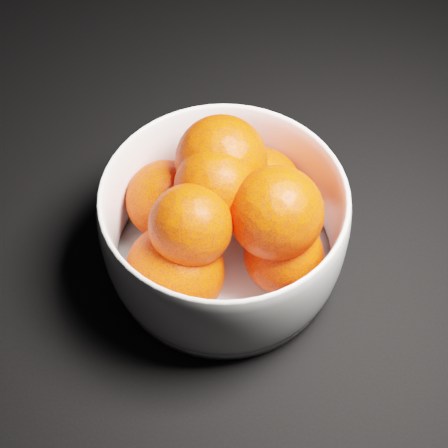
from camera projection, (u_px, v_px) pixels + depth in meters
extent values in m
cylinder|color=white|center=(224.00, 257.00, 0.53)|extent=(0.18, 0.18, 0.01)
sphere|color=#FF2A00|center=(258.00, 191.00, 0.52)|extent=(0.07, 0.07, 0.07)
sphere|color=#FF2A00|center=(167.00, 200.00, 0.52)|extent=(0.07, 0.07, 0.07)
sphere|color=#FF2A00|center=(175.00, 271.00, 0.48)|extent=(0.08, 0.08, 0.08)
sphere|color=#FF2A00|center=(283.00, 255.00, 0.48)|extent=(0.06, 0.06, 0.06)
sphere|color=#FF2A00|center=(221.00, 161.00, 0.49)|extent=(0.07, 0.07, 0.07)
sphere|color=#FF2A00|center=(191.00, 226.00, 0.45)|extent=(0.06, 0.06, 0.06)
sphere|color=#FF2A00|center=(276.00, 213.00, 0.46)|extent=(0.07, 0.07, 0.07)
sphere|color=#FF2A00|center=(216.00, 187.00, 0.47)|extent=(0.06, 0.06, 0.06)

